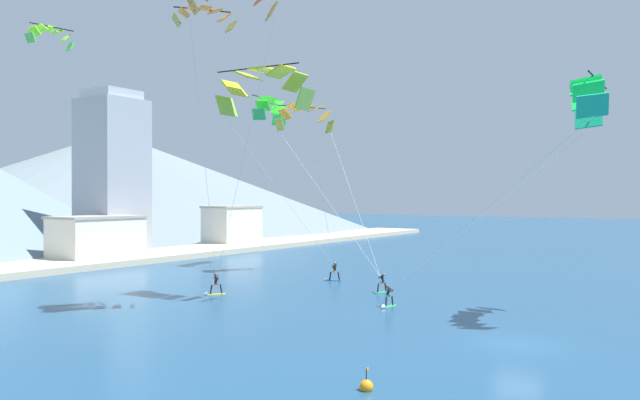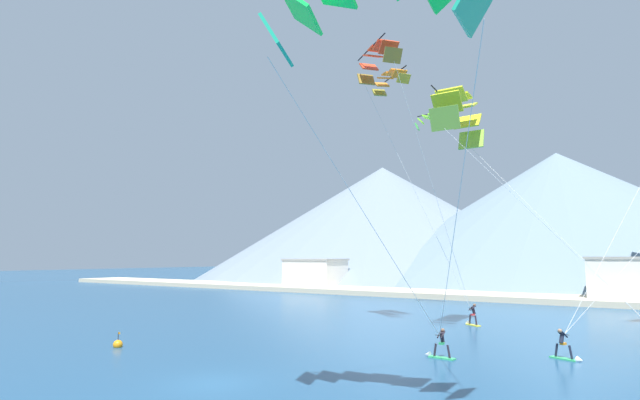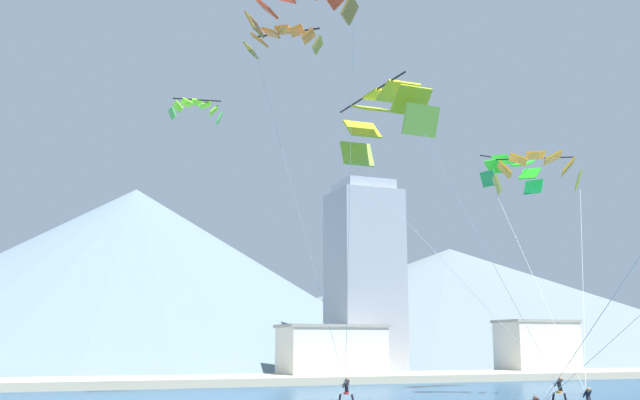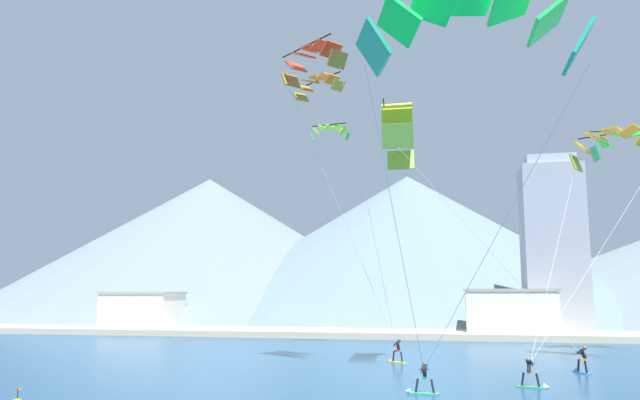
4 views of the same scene
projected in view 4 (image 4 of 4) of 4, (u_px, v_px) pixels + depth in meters
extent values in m
cube|color=yellow|center=(398.00, 362.00, 45.22)|extent=(1.41, 1.22, 0.07)
cylinder|color=#231E28|center=(402.00, 357.00, 44.99)|extent=(0.27, 0.25, 0.75)
cylinder|color=#231E28|center=(394.00, 356.00, 45.58)|extent=(0.27, 0.25, 0.75)
cube|color=red|center=(397.00, 351.00, 45.34)|extent=(0.38, 0.39, 0.12)
cylinder|color=#231E28|center=(398.00, 346.00, 45.44)|extent=(0.41, 0.44, 0.63)
cylinder|color=#231E28|center=(398.00, 344.00, 45.31)|extent=(0.39, 0.48, 0.41)
cylinder|color=#231E28|center=(396.00, 343.00, 45.49)|extent=(0.39, 0.48, 0.41)
cylinder|color=black|center=(395.00, 344.00, 45.28)|extent=(0.43, 0.34, 0.03)
sphere|color=brown|center=(399.00, 340.00, 45.57)|extent=(0.23, 0.23, 0.23)
cone|color=white|center=(389.00, 360.00, 45.89)|extent=(0.46, 0.47, 0.36)
cube|color=#337FDB|center=(583.00, 373.00, 39.26)|extent=(0.96, 1.50, 0.07)
cylinder|color=black|center=(586.00, 367.00, 38.94)|extent=(0.21, 0.28, 0.75)
cylinder|color=black|center=(579.00, 365.00, 39.71)|extent=(0.21, 0.28, 0.75)
cube|color=orange|center=(582.00, 359.00, 39.38)|extent=(0.38, 0.34, 0.12)
cylinder|color=black|center=(583.00, 354.00, 39.45)|extent=(0.50, 0.38, 0.64)
cylinder|color=black|center=(583.00, 351.00, 39.34)|extent=(0.53, 0.29, 0.41)
cylinder|color=black|center=(580.00, 351.00, 39.58)|extent=(0.53, 0.29, 0.41)
cylinder|color=black|center=(579.00, 352.00, 39.42)|extent=(0.23, 0.49, 0.03)
sphere|color=#9E7051|center=(585.00, 348.00, 39.54)|extent=(0.23, 0.23, 0.23)
cone|color=white|center=(575.00, 370.00, 40.12)|extent=(0.45, 0.42, 0.36)
cube|color=#33B266|center=(531.00, 387.00, 33.41)|extent=(1.50, 0.94, 0.07)
cylinder|color=black|center=(523.00, 379.00, 33.68)|extent=(0.26, 0.19, 0.71)
cylinder|color=black|center=(538.00, 380.00, 33.24)|extent=(0.26, 0.19, 0.71)
cube|color=orange|center=(530.00, 372.00, 33.52)|extent=(0.32, 0.36, 0.12)
cylinder|color=black|center=(529.00, 366.00, 33.49)|extent=(0.34, 0.45, 0.60)
cylinder|color=black|center=(527.00, 363.00, 33.66)|extent=(0.26, 0.50, 0.39)
cylinder|color=black|center=(532.00, 363.00, 33.53)|extent=(0.26, 0.50, 0.39)
cylinder|color=black|center=(530.00, 363.00, 33.74)|extent=(0.50, 0.22, 0.03)
sphere|color=#9E7051|center=(528.00, 359.00, 33.42)|extent=(0.22, 0.22, 0.22)
cone|color=white|center=(547.00, 387.00, 32.94)|extent=(0.41, 0.44, 0.36)
cube|color=#33B266|center=(425.00, 393.00, 31.24)|extent=(1.48, 0.59, 0.07)
cylinder|color=#231E28|center=(433.00, 386.00, 31.17)|extent=(0.24, 0.14, 0.68)
cylinder|color=#231E28|center=(417.00, 385.00, 31.41)|extent=(0.24, 0.14, 0.68)
cube|color=#33B266|center=(424.00, 378.00, 31.35)|extent=(0.25, 0.31, 0.12)
cylinder|color=#231E28|center=(425.00, 372.00, 31.46)|extent=(0.24, 0.37, 0.58)
cylinder|color=#231E28|center=(426.00, 369.00, 31.35)|extent=(0.13, 0.49, 0.37)
cylinder|color=#231E28|center=(422.00, 368.00, 31.42)|extent=(0.13, 0.49, 0.37)
cylinder|color=black|center=(424.00, 370.00, 31.21)|extent=(0.52, 0.09, 0.03)
sphere|color=brown|center=(425.00, 364.00, 31.61)|extent=(0.21, 0.21, 0.21)
cone|color=white|center=(408.00, 391.00, 31.52)|extent=(0.34, 0.39, 0.36)
cube|color=olive|center=(338.00, 59.00, 41.32)|extent=(1.36, 1.49, 1.06)
cube|color=#F0401C|center=(331.00, 50.00, 41.95)|extent=(1.59, 1.67, 0.85)
cube|color=#F0401C|center=(322.00, 46.00, 42.75)|extent=(1.73, 1.78, 0.53)
cube|color=#F0401C|center=(313.00, 48.00, 43.60)|extent=(1.76, 1.80, 0.13)
cube|color=#F0401C|center=(304.00, 55.00, 44.40)|extent=(1.74, 1.78, 0.53)
cube|color=#F0401C|center=(296.00, 67.00, 45.03)|extent=(1.60, 1.66, 0.85)
cube|color=olive|center=(291.00, 80.00, 45.42)|extent=(1.37, 1.47, 1.06)
cylinder|color=black|center=(306.00, 46.00, 43.21)|extent=(4.29, 3.47, 0.10)
cylinder|color=silver|center=(369.00, 212.00, 43.19)|extent=(2.65, 7.74, 18.53)
cylinder|color=silver|center=(342.00, 216.00, 45.40)|extent=(7.07, 4.14, 18.53)
cube|color=#94C83F|center=(398.00, 136.00, 39.61)|extent=(2.03, 0.84, 1.58)
cube|color=yellow|center=(397.00, 120.00, 40.61)|extent=(2.07, 1.36, 1.29)
cube|color=yellow|center=(397.00, 112.00, 41.99)|extent=(2.09, 1.67, 0.80)
cube|color=yellow|center=(398.00, 114.00, 43.53)|extent=(2.09, 1.73, 0.18)
cube|color=yellow|center=(398.00, 124.00, 44.97)|extent=(2.08, 1.63, 0.80)
cube|color=yellow|center=(400.00, 140.00, 46.09)|extent=(2.06, 1.28, 1.29)
cube|color=#94C83F|center=(401.00, 160.00, 46.69)|extent=(2.03, 0.74, 1.58)
cylinder|color=black|center=(385.00, 115.00, 43.66)|extent=(0.73, 7.24, 0.10)
cylinder|color=silver|center=(489.00, 250.00, 39.36)|extent=(10.82, 4.45, 12.79)
cylinder|color=silver|center=(483.00, 253.00, 43.10)|extent=(11.27, 3.24, 12.79)
cube|color=#95A02B|center=(576.00, 163.00, 48.45)|extent=(1.21, 1.69, 1.30)
cube|color=orange|center=(583.00, 148.00, 48.23)|extent=(1.61, 1.92, 1.11)
cube|color=orange|center=(596.00, 137.00, 47.69)|extent=(1.88, 2.06, 0.72)
cube|color=orange|center=(612.00, 131.00, 46.90)|extent=(1.96, 2.08, 0.21)
cube|color=orange|center=(629.00, 131.00, 46.02)|extent=(1.93, 2.03, 0.72)
cylinder|color=black|center=(616.00, 133.00, 47.42)|extent=(4.94, 2.75, 0.10)
cylinder|color=silver|center=(556.00, 250.00, 41.07)|extent=(5.49, 14.42, 13.15)
cylinder|color=silver|center=(602.00, 248.00, 39.06)|extent=(10.49, 11.35, 13.15)
cube|color=#18A678|center=(578.00, 47.00, 20.29)|extent=(0.88, 1.88, 1.41)
cube|color=#10DF49|center=(548.00, 21.00, 20.63)|extent=(1.27, 1.95, 1.21)
cube|color=#10DF49|center=(511.00, 5.00, 20.86)|extent=(1.56, 1.98, 0.88)
cube|color=#10DF49|center=(433.00, 5.00, 20.89)|extent=(1.76, 1.95, 0.88)
cube|color=#10DF49|center=(399.00, 22.00, 20.70)|extent=(1.66, 1.89, 1.21)
cube|color=#18A678|center=(373.00, 48.00, 20.38)|extent=(1.41, 1.81, 1.41)
cylinder|color=silver|center=(489.00, 249.00, 25.66)|extent=(6.22, 11.88, 11.19)
cylinder|color=silver|center=(400.00, 249.00, 25.71)|extent=(0.96, 13.32, 11.19)
cube|color=olive|center=(301.00, 97.00, 46.99)|extent=(1.15, 1.23, 0.78)
cube|color=orange|center=(305.00, 88.00, 46.68)|extent=(1.26, 1.34, 0.67)
cube|color=orange|center=(311.00, 82.00, 46.26)|extent=(1.31, 1.40, 0.48)
cube|color=orange|center=(318.00, 78.00, 45.76)|extent=(1.29, 1.42, 0.24)
cube|color=orange|center=(325.00, 77.00, 45.24)|extent=(1.25, 1.42, 0.48)
cube|color=orange|center=(332.00, 80.00, 44.76)|extent=(1.15, 1.39, 0.67)
cube|color=olive|center=(338.00, 86.00, 44.38)|extent=(0.99, 1.32, 0.78)
cylinder|color=black|center=(323.00, 79.00, 46.14)|extent=(3.18, 2.49, 0.10)
cube|color=green|center=(595.00, 154.00, 52.64)|extent=(0.61, 1.72, 1.32)
cube|color=#2AEA23|center=(602.00, 141.00, 52.64)|extent=(1.09, 1.81, 1.20)
cube|color=#2AEA23|center=(614.00, 133.00, 52.65)|extent=(1.45, 1.87, 0.87)
cube|color=#2AEA23|center=(628.00, 130.00, 52.68)|extent=(1.61, 1.88, 0.38)
cylinder|color=black|center=(623.00, 131.00, 53.41)|extent=(5.43, 0.53, 0.10)
cube|color=green|center=(347.00, 136.00, 59.70)|extent=(0.53, 0.84, 0.79)
cube|color=#87F224|center=(343.00, 131.00, 59.97)|extent=(0.72, 0.84, 0.71)
cube|color=#87F224|center=(337.00, 127.00, 60.22)|extent=(0.79, 0.84, 0.53)
cube|color=#87F224|center=(330.00, 126.00, 60.41)|extent=(0.75, 0.84, 0.26)
cube|color=#87F224|center=(323.00, 128.00, 60.52)|extent=(0.79, 0.84, 0.53)
cube|color=#87F224|center=(316.00, 132.00, 60.52)|extent=(0.72, 0.84, 0.71)
cube|color=green|center=(312.00, 138.00, 60.42)|extent=(0.53, 0.84, 0.79)
cylinder|color=black|center=(329.00, 125.00, 60.07)|extent=(3.43, 0.69, 0.10)
cylinder|color=black|center=(18.00, 393.00, 27.47)|extent=(0.04, 0.04, 0.44)
cube|color=orange|center=(20.00, 389.00, 27.48)|extent=(0.18, 0.01, 0.12)
cube|color=beige|center=(388.00, 334.00, 71.61)|extent=(180.00, 10.00, 0.70)
cube|color=silver|center=(143.00, 312.00, 83.50)|extent=(9.23, 6.82, 4.83)
cube|color=#9D9992|center=(143.00, 293.00, 83.88)|extent=(9.60, 7.09, 0.30)
cube|color=silver|center=(511.00, 314.00, 70.80)|extent=(9.88, 5.82, 5.16)
cube|color=#99958B|center=(510.00, 290.00, 71.20)|extent=(10.28, 6.06, 0.30)
cube|color=#999EA8|center=(553.00, 250.00, 74.81)|extent=(7.00, 7.00, 20.16)
cube|color=#A8ADB9|center=(548.00, 163.00, 76.38)|extent=(5.60, 5.60, 1.20)
cone|color=slate|center=(208.00, 247.00, 129.04)|extent=(94.09, 94.09, 28.59)
cone|color=slate|center=(409.00, 246.00, 120.95)|extent=(92.11, 92.11, 27.69)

